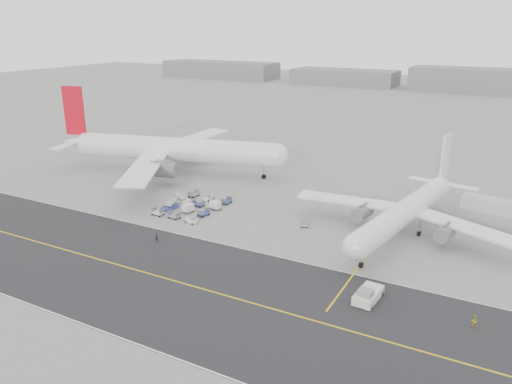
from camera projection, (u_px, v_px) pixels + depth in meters
The scene contains 11 objects.
ground at pixel (209, 235), 97.65m from camera, with size 700.00×700.00×0.00m, color gray.
taxiway at pixel (173, 281), 80.38m from camera, with size 220.00×59.00×0.03m.
horizon_buildings at pixel (487, 93), 301.52m from camera, with size 520.00×28.00×28.00m, color gray, non-canonical shape.
airliner_a at pixel (170, 149), 137.27m from camera, with size 65.31×63.85×22.97m.
airliner_b at pixel (407, 210), 97.35m from camera, with size 46.14×47.02×16.34m.
pushback_tug at pixel (368, 295), 74.32m from camera, with size 3.40×8.05×2.28m.
jet_bridge at pixel (499, 209), 98.86m from camera, with size 17.51×6.11×6.53m.
gse_cluster at pixel (193, 209), 111.57m from camera, with size 17.17×21.11×1.97m, color gray, non-canonical shape.
stray_dolly at pixel (304, 226), 102.21m from camera, with size 1.44×2.35×1.44m, color silver, non-canonical shape.
ground_crew_a at pixel (157, 237), 94.61m from camera, with size 0.66×0.44×1.82m, color black.
ground_crew_b at pixel (474, 321), 67.96m from camera, with size 0.84×0.66×1.73m, color gold.
Camera 1 is at (50.53, -74.84, 39.24)m, focal length 35.00 mm.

